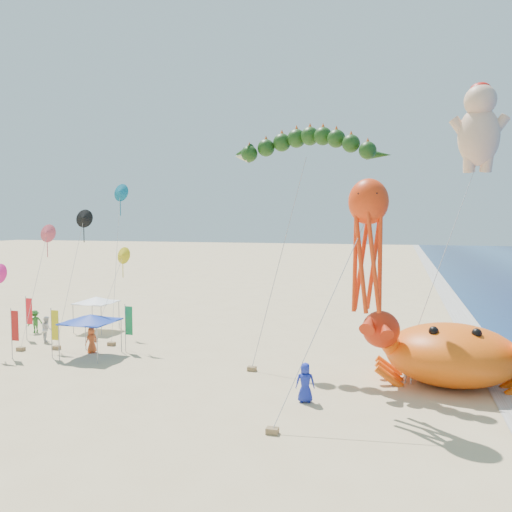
{
  "coord_description": "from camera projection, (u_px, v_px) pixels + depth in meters",
  "views": [
    {
      "loc": [
        6.48,
        -27.39,
        8.66
      ],
      "look_at": [
        -2.0,
        2.0,
        6.5
      ],
      "focal_mm": 35.0,
      "sensor_mm": 36.0,
      "label": 1
    }
  ],
  "objects": [
    {
      "name": "octopus_kite",
      "position": [
        368.0,
        235.0,
        22.82
      ],
      "size": [
        4.59,
        5.22,
        10.59
      ],
      "color": "#F7380D",
      "rests_on": "ground"
    },
    {
      "name": "foam_strip",
      "position": [
        509.0,
        391.0,
        25.34
      ],
      "size": [
        320.0,
        320.0,
        0.0
      ],
      "primitive_type": "plane",
      "color": "silver",
      "rests_on": "ground"
    },
    {
      "name": "canopy_white",
      "position": [
        96.0,
        300.0,
        39.23
      ],
      "size": [
        2.99,
        2.99,
        2.71
      ],
      "color": "gray",
      "rests_on": "ground"
    },
    {
      "name": "beachgoers",
      "position": [
        93.0,
        343.0,
        31.75
      ],
      "size": [
        28.51,
        10.31,
        1.89
      ],
      "color": "#D04F21",
      "rests_on": "ground"
    },
    {
      "name": "cherub_kite",
      "position": [
        479.0,
        125.0,
        30.17
      ],
      "size": [
        5.64,
        4.92,
        16.97
      ],
      "color": "#ECB690",
      "rests_on": "ground"
    },
    {
      "name": "dragon_kite",
      "position": [
        304.0,
        150.0,
        29.52
      ],
      "size": [
        9.68,
        4.57,
        13.93
      ],
      "color": "#15360E",
      "rests_on": "ground"
    },
    {
      "name": "canopy_blue",
      "position": [
        91.0,
        318.0,
        31.82
      ],
      "size": [
        3.26,
        3.26,
        2.71
      ],
      "color": "gray",
      "rests_on": "ground"
    },
    {
      "name": "feather_flags",
      "position": [
        56.0,
        322.0,
        32.92
      ],
      "size": [
        9.33,
        4.51,
        3.2
      ],
      "color": "gray",
      "rests_on": "ground"
    },
    {
      "name": "crab_inflatable",
      "position": [
        452.0,
        352.0,
        26.17
      ],
      "size": [
        9.17,
        5.8,
        4.02
      ],
      "color": "#FF5D0D",
      "rests_on": "ground"
    },
    {
      "name": "ground",
      "position": [
        280.0,
        372.0,
        28.65
      ],
      "size": [
        320.0,
        320.0,
        0.0
      ],
      "primitive_type": "plane",
      "color": "#D1B784",
      "rests_on": "ground"
    },
    {
      "name": "small_kites",
      "position": [
        75.0,
        245.0,
        34.82
      ],
      "size": [
        6.76,
        10.77,
        11.38
      ],
      "color": "#FE1C81",
      "rests_on": "ground"
    }
  ]
}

